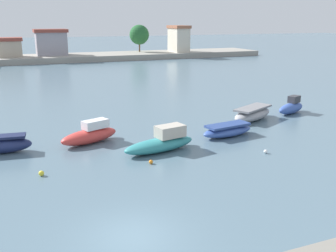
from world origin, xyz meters
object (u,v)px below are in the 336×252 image
(moored_boat_2, at_px, (90,135))
(moored_boat_5, at_px, (253,114))
(moored_boat_6, at_px, (291,107))
(moored_boat_3, at_px, (162,142))
(mooring_buoy_0, at_px, (266,151))
(moored_boat_4, at_px, (228,130))
(mooring_buoy_2, at_px, (151,162))
(mooring_buoy_1, at_px, (41,173))
(moored_boat_1, at_px, (3,145))

(moored_boat_2, distance_m, moored_boat_5, 15.09)
(moored_boat_2, xyz_separation_m, moored_boat_6, (20.08, 1.95, -0.02))
(moored_boat_3, relative_size, mooring_buoy_0, 21.18)
(moored_boat_3, bearing_deg, moored_boat_4, 1.19)
(mooring_buoy_0, relative_size, mooring_buoy_2, 1.02)
(moored_boat_4, xyz_separation_m, moored_boat_5, (4.73, 3.55, 0.12))
(mooring_buoy_1, bearing_deg, moored_boat_2, 53.08)
(mooring_buoy_0, bearing_deg, moored_boat_4, 94.00)
(mooring_buoy_2, bearing_deg, moored_boat_2, 114.41)
(mooring_buoy_0, bearing_deg, moored_boat_5, 61.43)
(moored_boat_5, distance_m, moored_boat_6, 5.10)
(mooring_buoy_1, xyz_separation_m, mooring_buoy_2, (6.62, -0.59, -0.03))
(mooring_buoy_1, bearing_deg, moored_boat_4, 11.33)
(moored_boat_3, distance_m, mooring_buoy_1, 8.34)
(moored_boat_3, distance_m, moored_boat_5, 11.87)
(moored_boat_5, height_order, mooring_buoy_1, moored_boat_5)
(moored_boat_1, height_order, moored_boat_4, moored_boat_1)
(moored_boat_5, relative_size, mooring_buoy_0, 20.83)
(mooring_buoy_1, distance_m, mooring_buoy_2, 6.65)
(moored_boat_2, height_order, moored_boat_4, moored_boat_2)
(moored_boat_3, height_order, mooring_buoy_1, moored_boat_3)
(moored_boat_5, height_order, mooring_buoy_2, moored_boat_5)
(moored_boat_2, xyz_separation_m, moored_boat_3, (4.23, -3.74, -0.01))
(mooring_buoy_2, bearing_deg, moored_boat_5, 29.47)
(moored_boat_2, height_order, moored_boat_5, moored_boat_2)
(moored_boat_1, relative_size, moored_boat_5, 0.69)
(moored_boat_1, relative_size, mooring_buoy_1, 12.08)
(moored_boat_4, relative_size, mooring_buoy_0, 17.60)
(moored_boat_1, bearing_deg, moored_boat_4, -1.53)
(moored_boat_3, relative_size, moored_boat_5, 1.02)
(mooring_buoy_1, bearing_deg, mooring_buoy_2, -5.08)
(mooring_buoy_0, distance_m, mooring_buoy_1, 14.69)
(moored_boat_3, bearing_deg, moored_boat_2, 127.33)
(moored_boat_1, height_order, moored_boat_3, moored_boat_3)
(moored_boat_6, bearing_deg, moored_boat_2, 163.54)
(moored_boat_1, bearing_deg, mooring_buoy_0, -15.88)
(moored_boat_6, height_order, mooring_buoy_2, moored_boat_6)
(moored_boat_5, xyz_separation_m, mooring_buoy_2, (-12.38, -7.00, -0.45))
(moored_boat_1, distance_m, mooring_buoy_2, 10.44)
(moored_boat_3, distance_m, mooring_buoy_2, 2.68)
(moored_boat_5, bearing_deg, moored_boat_1, 156.92)
(moored_boat_4, distance_m, moored_boat_5, 5.92)
(moored_boat_2, bearing_deg, moored_boat_3, -62.40)
(moored_boat_6, distance_m, mooring_buoy_2, 19.10)
(mooring_buoy_0, relative_size, mooring_buoy_1, 0.84)
(moored_boat_6, height_order, mooring_buoy_0, moored_boat_6)
(moored_boat_2, xyz_separation_m, mooring_buoy_0, (10.63, -6.97, -0.49))
(moored_boat_4, bearing_deg, moored_boat_3, -175.88)
(moored_boat_5, xyz_separation_m, mooring_buoy_1, (-19.01, -6.41, -0.42))
(moored_boat_1, bearing_deg, mooring_buoy_1, -62.24)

